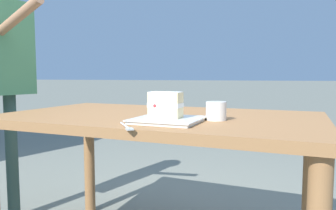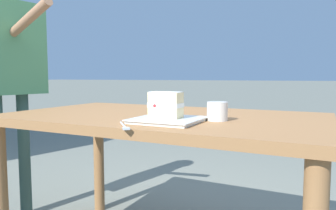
# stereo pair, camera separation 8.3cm
# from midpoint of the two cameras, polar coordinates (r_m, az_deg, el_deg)

# --- Properties ---
(patio_table) EXTENTS (1.50, 0.87, 0.75)m
(patio_table) POSITION_cam_midpoint_polar(r_m,az_deg,el_deg) (1.55, -3.18, -5.35)
(patio_table) COLOR olive
(patio_table) RESTS_ON ground
(dessert_plate) EXTENTS (0.26, 0.26, 0.02)m
(dessert_plate) POSITION_cam_midpoint_polar(r_m,az_deg,el_deg) (1.28, -1.86, -2.70)
(dessert_plate) COLOR white
(dessert_plate) RESTS_ON patio_table
(cake_slice) EXTENTS (0.13, 0.08, 0.11)m
(cake_slice) POSITION_cam_midpoint_polar(r_m,az_deg,el_deg) (1.29, -2.31, 0.03)
(cake_slice) COLOR beige
(cake_slice) RESTS_ON dessert_plate
(dessert_fork) EXTENTS (0.12, 0.14, 0.01)m
(dessert_fork) POSITION_cam_midpoint_polar(r_m,az_deg,el_deg) (1.16, -9.57, -3.82)
(dessert_fork) COLOR silver
(dessert_fork) RESTS_ON patio_table
(coffee_cup) EXTENTS (0.09, 0.09, 0.08)m
(coffee_cup) POSITION_cam_midpoint_polar(r_m,az_deg,el_deg) (1.34, 6.86, -1.01)
(coffee_cup) COLOR silver
(coffee_cup) RESTS_ON patio_table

